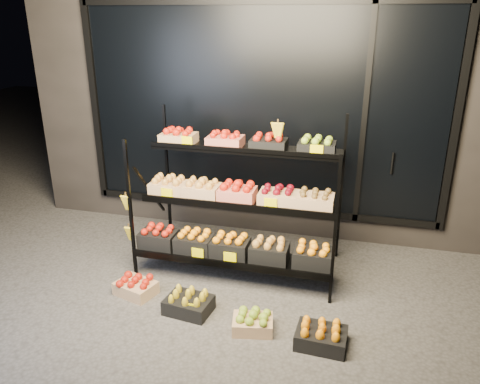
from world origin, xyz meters
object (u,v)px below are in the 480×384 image
(display_rack, at_px, (237,202))
(floor_crate_midright, at_px, (253,322))
(floor_crate_left, at_px, (136,286))
(floor_crate_midleft, at_px, (189,303))

(display_rack, distance_m, floor_crate_midright, 1.30)
(display_rack, bearing_deg, floor_crate_left, -138.42)
(floor_crate_left, distance_m, floor_crate_midright, 1.29)
(floor_crate_midleft, bearing_deg, display_rack, 82.92)
(floor_crate_midright, bearing_deg, floor_crate_left, 157.04)
(floor_crate_left, bearing_deg, floor_crate_midright, 4.90)
(display_rack, bearing_deg, floor_crate_midright, -67.83)
(display_rack, xyz_separation_m, floor_crate_midleft, (-0.23, -0.90, -0.69))
(display_rack, xyz_separation_m, floor_crate_left, (-0.84, -0.75, -0.70))
(floor_crate_midleft, relative_size, floor_crate_midright, 1.15)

